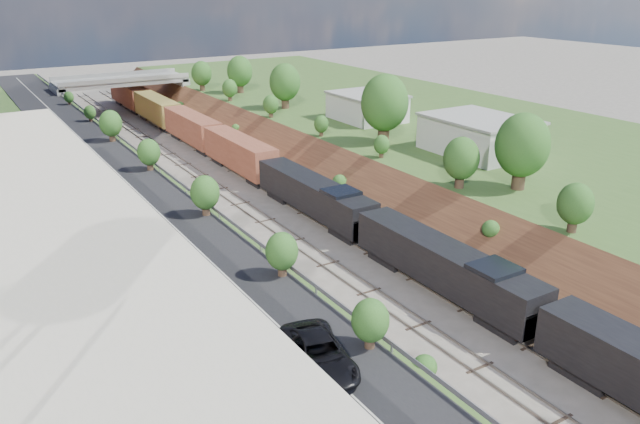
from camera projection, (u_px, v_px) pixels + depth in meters
platform_right at (484, 148)px, 86.40m from camera, size 44.00×180.00×5.00m
embankment_left at (180, 227)px, 65.70m from camera, size 10.00×180.00×10.00m
embankment_right at (352, 192)px, 76.49m from camera, size 10.00×180.00×10.00m
rail_left_track at (252, 211)px, 69.79m from camera, size 1.58×180.00×0.18m
rail_right_track at (293, 203)px, 72.34m from camera, size 1.58×180.00×0.18m
road at (133, 188)px, 61.71m from camera, size 8.00×180.00×0.10m
guardrail at (173, 177)px, 63.39m from camera, size 0.10×171.00×0.70m
commercial_building at (21, 268)px, 36.83m from camera, size 14.30×62.30×7.00m
overpass at (122, 88)px, 118.80m from camera, size 24.50×8.30×7.40m
white_building_near at (479, 136)px, 73.78m from camera, size 9.00×12.00×4.00m
white_building_far at (367, 108)px, 91.15m from camera, size 8.00×10.00×3.60m
tree_right_large at (522, 146)px, 60.19m from camera, size 5.25×5.25×7.61m
tree_left_crest at (431, 354)px, 30.94m from camera, size 2.45×2.45×3.55m
freight_train at (248, 157)px, 80.94m from camera, size 3.29×132.09×4.85m
suv at (318, 354)px, 32.86m from camera, size 4.16×6.77×1.75m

